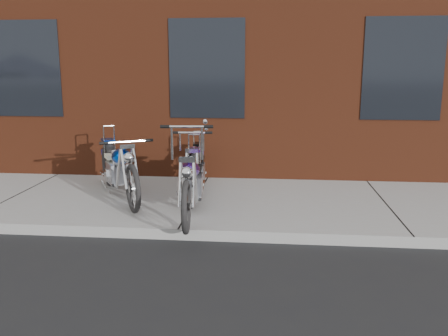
# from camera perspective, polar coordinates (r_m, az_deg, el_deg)

# --- Properties ---
(ground) EXTENTS (120.00, 120.00, 0.00)m
(ground) POSITION_cam_1_polar(r_m,az_deg,el_deg) (6.33, -5.52, -8.64)
(ground) COLOR black
(ground) RESTS_ON ground
(sidewalk) EXTENTS (22.00, 3.00, 0.15)m
(sidewalk) POSITION_cam_1_polar(r_m,az_deg,el_deg) (7.71, -3.42, -4.22)
(sidewalk) COLOR gray
(sidewalk) RESTS_ON ground
(building_brick) EXTENTS (22.00, 10.00, 8.00)m
(building_brick) POSITION_cam_1_polar(r_m,az_deg,el_deg) (13.98, 0.72, 19.28)
(building_brick) COLOR #5E2613
(building_brick) RESTS_ON ground
(chopper_purple) EXTENTS (0.59, 2.42, 1.36)m
(chopper_purple) POSITION_cam_1_polar(r_m,az_deg,el_deg) (6.87, -3.93, -1.84)
(chopper_purple) COLOR black
(chopper_purple) RESTS_ON sidewalk
(chopper_blue) EXTENTS (1.34, 2.24, 1.09)m
(chopper_blue) POSITION_cam_1_polar(r_m,az_deg,el_deg) (7.86, -12.50, -0.23)
(chopper_blue) COLOR black
(chopper_blue) RESTS_ON sidewalk
(chopper_third) EXTENTS (0.55, 2.23, 1.13)m
(chopper_third) POSITION_cam_1_polar(r_m,az_deg,el_deg) (7.87, -3.44, -0.30)
(chopper_third) COLOR black
(chopper_third) RESTS_ON sidewalk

